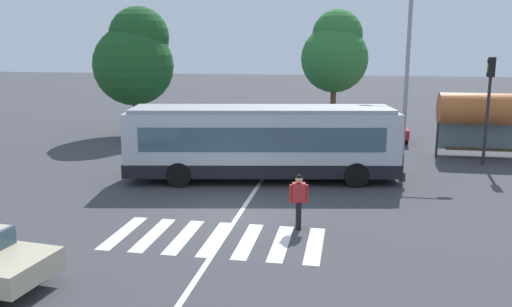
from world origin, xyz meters
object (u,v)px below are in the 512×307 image
object	(u,v)px
pedestrian_crossing_street	(299,198)
traffic_light_far_corner	(489,94)
background_tree_left	(135,57)
parked_car_champagne	(341,126)
twin_arm_street_lamp	(408,52)
bus_stop_shelter	(486,110)
parked_car_teal	(212,121)
background_tree_right	(335,52)
parked_car_black	(297,124)
city_transit_bus	(262,142)
parked_car_red	(389,127)
parked_car_blue	(256,122)

from	to	relation	value
pedestrian_crossing_street	traffic_light_far_corner	size ratio (longest dim) A/B	0.34
background_tree_left	traffic_light_far_corner	bearing A→B (deg)	-14.85
parked_car_champagne	twin_arm_street_lamp	distance (m)	6.88
pedestrian_crossing_street	bus_stop_shelter	xyz separation A→B (m)	(8.01, 11.73, 1.45)
bus_stop_shelter	parked_car_teal	bearing A→B (deg)	162.47
traffic_light_far_corner	background_tree_right	world-z (taller)	background_tree_right
parked_car_black	parked_car_teal	bearing A→B (deg)	179.89
city_transit_bus	parked_car_red	distance (m)	12.13
parked_car_teal	parked_car_blue	world-z (taller)	same
traffic_light_far_corner	parked_car_champagne	bearing A→B (deg)	139.25
parked_car_black	parked_car_champagne	xyz separation A→B (m)	(2.72, -0.47, 0.00)
parked_car_blue	bus_stop_shelter	distance (m)	13.38
pedestrian_crossing_street	parked_car_blue	xyz separation A→B (m)	(-4.33, 16.63, -0.20)
parked_car_champagne	parked_car_red	distance (m)	2.83
city_transit_bus	background_tree_right	world-z (taller)	background_tree_right
parked_car_teal	parked_car_blue	distance (m)	2.84
parked_car_teal	traffic_light_far_corner	size ratio (longest dim) A/B	0.92
bus_stop_shelter	parked_car_red	bearing A→B (deg)	133.08
pedestrian_crossing_street	twin_arm_street_lamp	xyz separation A→B (m)	(4.16, 11.85, 4.21)
parked_car_champagne	parked_car_red	bearing A→B (deg)	4.40
pedestrian_crossing_street	parked_car_blue	size ratio (longest dim) A/B	0.38
parked_car_champagne	background_tree_left	xyz separation A→B (m)	(-12.57, -0.69, 4.03)
parked_car_teal	background_tree_right	size ratio (longest dim) A/B	0.59
pedestrian_crossing_street	parked_car_black	distance (m)	16.61
parked_car_black	background_tree_right	distance (m)	5.65
parked_car_teal	twin_arm_street_lamp	xyz separation A→B (m)	(11.33, -4.68, 4.41)
twin_arm_street_lamp	background_tree_left	size ratio (longest dim) A/B	1.07
background_tree_left	parked_car_blue	bearing A→B (deg)	9.99
twin_arm_street_lamp	background_tree_left	distance (m)	16.17
background_tree_left	bus_stop_shelter	bearing A→B (deg)	-10.46
traffic_light_far_corner	bus_stop_shelter	distance (m)	1.79
bus_stop_shelter	pedestrian_crossing_street	bearing A→B (deg)	-124.33
parked_car_blue	background_tree_right	world-z (taller)	background_tree_right
city_transit_bus	parked_car_teal	size ratio (longest dim) A/B	2.49
background_tree_left	twin_arm_street_lamp	bearing A→B (deg)	-12.52
parked_car_blue	parked_car_black	xyz separation A→B (m)	(2.56, -0.12, 0.00)
parked_car_teal	bus_stop_shelter	size ratio (longest dim) A/B	1.02
city_transit_bus	bus_stop_shelter	xyz separation A→B (m)	(10.11, 6.06, 0.83)
parked_car_teal	city_transit_bus	bearing A→B (deg)	-64.94
bus_stop_shelter	traffic_light_far_corner	bearing A→B (deg)	-101.86
parked_car_teal	parked_car_black	world-z (taller)	same
parked_car_red	background_tree_left	bearing A→B (deg)	-176.63
parked_car_blue	pedestrian_crossing_street	bearing A→B (deg)	-75.41
parked_car_black	traffic_light_far_corner	bearing A→B (deg)	-33.58
parked_car_champagne	twin_arm_street_lamp	size ratio (longest dim) A/B	0.55
parked_car_blue	traffic_light_far_corner	size ratio (longest dim) A/B	0.90
city_transit_bus	parked_car_champagne	world-z (taller)	city_transit_bus
parked_car_red	parked_car_teal	bearing A→B (deg)	178.60
twin_arm_street_lamp	background_tree_right	world-z (taller)	twin_arm_street_lamp
parked_car_red	background_tree_right	distance (m)	6.38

